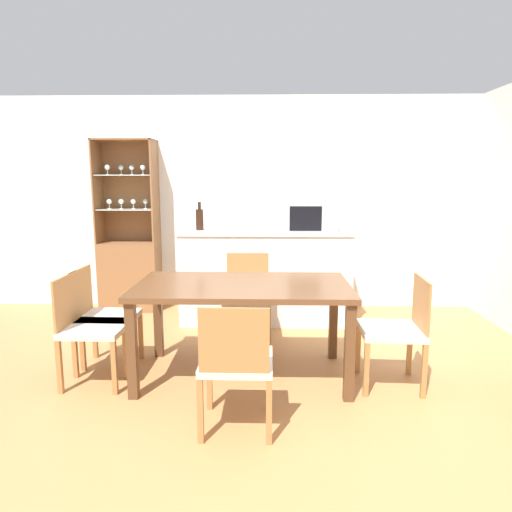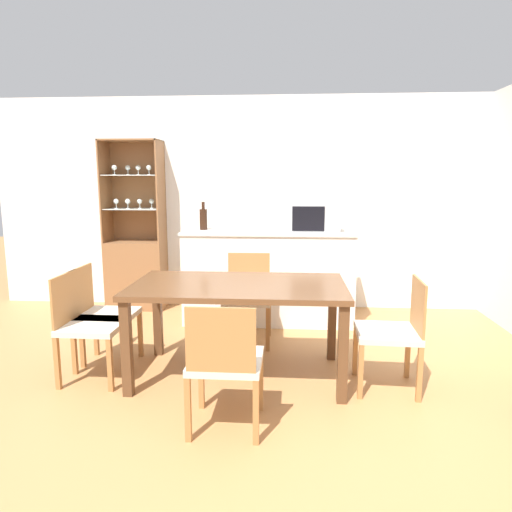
% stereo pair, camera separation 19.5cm
% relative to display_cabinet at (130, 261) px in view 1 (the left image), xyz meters
% --- Properties ---
extents(ground_plane, '(18.00, 18.00, 0.00)m').
position_rel_display_cabinet_xyz_m(ground_plane, '(1.61, -2.42, -0.59)').
color(ground_plane, '#B27A47').
extents(wall_back, '(6.80, 0.06, 2.55)m').
position_rel_display_cabinet_xyz_m(wall_back, '(1.61, 0.21, 0.69)').
color(wall_back, white).
rests_on(wall_back, ground_plane).
extents(kitchen_counter, '(1.87, 0.53, 1.02)m').
position_rel_display_cabinet_xyz_m(kitchen_counter, '(1.64, -0.47, -0.08)').
color(kitchen_counter, white).
rests_on(kitchen_counter, ground_plane).
extents(display_cabinet, '(0.70, 0.38, 2.03)m').
position_rel_display_cabinet_xyz_m(display_cabinet, '(0.00, 0.00, 0.00)').
color(display_cabinet, brown).
rests_on(display_cabinet, ground_plane).
extents(dining_table, '(1.68, 0.92, 0.76)m').
position_rel_display_cabinet_xyz_m(dining_table, '(1.47, -1.91, 0.09)').
color(dining_table, brown).
rests_on(dining_table, ground_plane).
extents(dining_chair_side_left_near, '(0.46, 0.46, 0.85)m').
position_rel_display_cabinet_xyz_m(dining_chair_side_left_near, '(0.29, -2.05, -0.14)').
color(dining_chair_side_left_near, beige).
rests_on(dining_chair_side_left_near, ground_plane).
extents(dining_chair_side_left_far, '(0.46, 0.46, 0.85)m').
position_rel_display_cabinet_xyz_m(dining_chair_side_left_far, '(0.29, -1.77, -0.14)').
color(dining_chair_side_left_far, beige).
rests_on(dining_chair_side_left_far, ground_plane).
extents(dining_chair_head_near, '(0.45, 0.45, 0.85)m').
position_rel_display_cabinet_xyz_m(dining_chair_head_near, '(1.47, -2.71, -0.14)').
color(dining_chair_head_near, beige).
rests_on(dining_chair_head_near, ground_plane).
extents(dining_chair_side_right_near, '(0.47, 0.47, 0.85)m').
position_rel_display_cabinet_xyz_m(dining_chair_side_right_near, '(2.65, -2.05, -0.14)').
color(dining_chair_side_right_near, beige).
rests_on(dining_chair_side_right_near, ground_plane).
extents(dining_chair_head_far, '(0.46, 0.46, 0.85)m').
position_rel_display_cabinet_xyz_m(dining_chair_head_far, '(1.47, -1.11, -0.14)').
color(dining_chair_head_far, beige).
rests_on(dining_chair_head_far, ground_plane).
extents(microwave, '(0.52, 0.35, 0.30)m').
position_rel_display_cabinet_xyz_m(microwave, '(2.14, -0.45, 0.58)').
color(microwave, '#B7BABF').
rests_on(microwave, kitchen_counter).
extents(wine_bottle, '(0.08, 0.08, 0.31)m').
position_rel_display_cabinet_xyz_m(wine_bottle, '(0.91, -0.39, 0.55)').
color(wine_bottle, black).
rests_on(wine_bottle, kitchen_counter).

